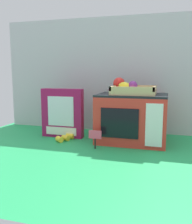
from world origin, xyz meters
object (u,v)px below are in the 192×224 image
cookie_set_box (62,113)px  price_sign (95,137)px  toy_microwave (132,118)px  loose_toy_banana (65,138)px  food_groups_crate (130,89)px

cookie_set_box → price_sign: (0.27, -0.18, -0.08)m
toy_microwave → loose_toy_banana: toy_microwave is taller
toy_microwave → food_groups_crate: bearing=-121.0°
food_groups_crate → price_sign: (-0.16, -0.18, -0.24)m
food_groups_crate → cookie_set_box: size_ratio=0.83×
food_groups_crate → loose_toy_banana: food_groups_crate is taller
toy_microwave → food_groups_crate: (-0.01, -0.02, 0.17)m
cookie_set_box → loose_toy_banana: size_ratio=2.43×
food_groups_crate → loose_toy_banana: (-0.38, -0.07, -0.29)m
food_groups_crate → price_sign: bearing=-131.3°
cookie_set_box → loose_toy_banana: (0.05, -0.08, -0.14)m
toy_microwave → food_groups_crate: food_groups_crate is taller
food_groups_crate → loose_toy_banana: 0.48m
loose_toy_banana → cookie_set_box: bearing=121.8°
cookie_set_box → loose_toy_banana: cookie_set_box is taller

